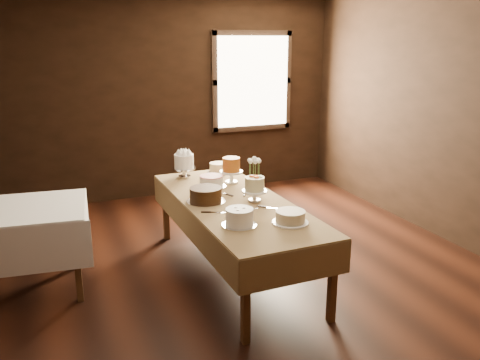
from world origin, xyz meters
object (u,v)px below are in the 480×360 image
at_px(display_table, 234,207).
at_px(cake_server_e, 220,212).
at_px(cake_caramel, 231,172).
at_px(cake_server_a, 252,210).
at_px(side_table, 32,217).
at_px(cake_flowers, 255,190).
at_px(cake_cream, 290,217).
at_px(flower_vase, 254,185).
at_px(cake_chocolate, 206,195).
at_px(cake_swirl, 239,218).
at_px(cake_server_c, 221,193).
at_px(cake_lattice, 211,182).
at_px(cake_server_b, 275,208).
at_px(cake_server_d, 246,191).
at_px(cake_speckled, 218,168).
at_px(cake_meringue, 184,166).

distance_m(display_table, cake_server_e, 0.35).
height_order(cake_caramel, cake_server_a, cake_caramel).
bearing_deg(cake_server_a, side_table, 136.97).
bearing_deg(cake_flowers, cake_server_a, -118.01).
distance_m(cake_cream, flower_vase, 0.95).
bearing_deg(cake_chocolate, cake_cream, -58.68).
bearing_deg(cake_swirl, cake_server_c, 79.81).
xyz_separation_m(cake_lattice, cake_caramel, (0.25, 0.08, 0.07)).
xyz_separation_m(cake_caramel, cake_server_b, (0.06, -0.93, -0.12)).
xyz_separation_m(display_table, cake_lattice, (-0.05, 0.51, 0.11)).
distance_m(cake_flowers, cake_server_d, 0.33).
height_order(cake_cream, cake_server_b, cake_cream).
xyz_separation_m(cake_caramel, cake_chocolate, (-0.45, -0.52, -0.05)).
bearing_deg(cake_lattice, cake_cream, -77.36).
xyz_separation_m(side_table, cake_cream, (2.00, -1.11, 0.10)).
bearing_deg(cake_chocolate, cake_server_c, 43.32).
bearing_deg(flower_vase, cake_caramel, 106.58).
relative_size(cake_flowers, flower_vase, 1.86).
xyz_separation_m(side_table, cake_server_e, (1.54, -0.66, 0.06)).
height_order(cake_server_d, flower_vase, flower_vase).
bearing_deg(cake_lattice, cake_server_a, -82.30).
xyz_separation_m(cake_server_b, cake_server_d, (-0.04, 0.58, 0.00)).
xyz_separation_m(cake_speckled, flower_vase, (0.10, -0.78, 0.01)).
bearing_deg(cake_server_d, cake_server_c, 107.50).
height_order(cake_server_c, cake_server_d, same).
height_order(cake_caramel, cake_server_d, cake_caramel).
relative_size(cake_meringue, cake_lattice, 0.86).
relative_size(cake_server_b, cake_server_c, 1.00).
xyz_separation_m(cake_caramel, cake_swirl, (-0.39, -1.20, -0.05)).
relative_size(cake_lattice, cake_server_b, 1.42).
height_order(cake_lattice, cake_cream, cake_lattice).
height_order(cake_server_b, flower_vase, flower_vase).
relative_size(cake_caramel, cake_server_d, 1.18).
bearing_deg(cake_server_c, flower_vase, -123.83).
bearing_deg(cake_server_b, cake_swirl, -107.94).
bearing_deg(flower_vase, display_table, -142.51).
bearing_deg(cake_server_c, cake_server_a, 164.49).
relative_size(cake_lattice, cake_cream, 1.02).
height_order(cake_meringue, cake_chocolate, cake_meringue).
relative_size(cake_lattice, cake_server_e, 1.42).
distance_m(side_table, cake_meringue, 1.68).
height_order(cake_caramel, cake_server_b, cake_caramel).
bearing_deg(display_table, cake_chocolate, 163.73).
xyz_separation_m(cake_caramel, flower_vase, (0.11, -0.36, -0.06)).
distance_m(cake_caramel, cake_server_d, 0.37).
bearing_deg(cake_flowers, cake_caramel, 88.55).
bearing_deg(cake_server_b, cake_server_d, 134.38).
xyz_separation_m(cake_meringue, cake_server_c, (0.18, -0.70, -0.12)).
bearing_deg(cake_flowers, flower_vase, 67.22).
distance_m(cake_speckled, cake_server_b, 1.35).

